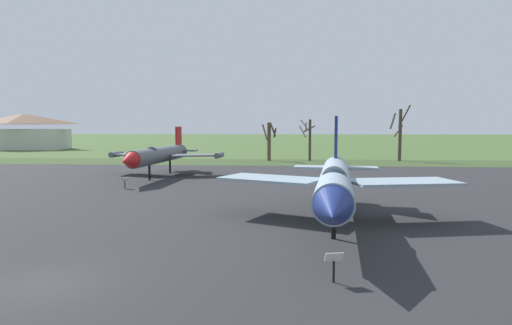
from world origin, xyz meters
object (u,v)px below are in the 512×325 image
jet_fighter_front_right (159,155)px  visitor_building (24,132)px  info_placard_front_right (125,181)px  jet_fighter_rear_left (335,181)px  info_placard_rear_left (334,263)px

jet_fighter_front_right → visitor_building: visitor_building is taller
jet_fighter_front_right → visitor_building: size_ratio=0.87×
info_placard_front_right → jet_fighter_rear_left: 20.86m
info_placard_front_right → visitor_building: 79.25m
info_placard_front_right → info_placard_rear_left: bearing=-53.9°
jet_fighter_front_right → visitor_building: (-49.10, 53.72, 1.73)m
info_placard_rear_left → visitor_building: bearing=127.5°
jet_fighter_rear_left → visitor_building: (-65.15, 75.13, 1.68)m
jet_fighter_front_right → jet_fighter_rear_left: (16.05, -21.41, 0.05)m
jet_fighter_front_right → jet_fighter_rear_left: 26.76m
jet_fighter_rear_left → info_placard_rear_left: 8.81m
jet_fighter_rear_left → info_placard_rear_left: (-0.94, -8.58, -1.75)m
jet_fighter_front_right → info_placard_front_right: 8.90m
info_placard_front_right → info_placard_rear_left: (15.52, -21.27, 0.05)m
jet_fighter_rear_left → visitor_building: visitor_building is taller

